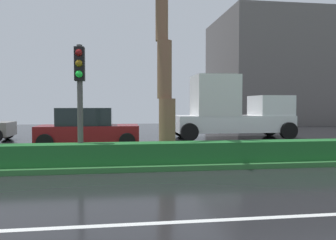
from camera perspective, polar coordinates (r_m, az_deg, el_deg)
ground_plane at (r=12.83m, az=-24.22°, el=-6.18°), size 90.00×42.00×0.10m
median_strip at (r=11.87m, az=-25.58°, el=-6.29°), size 85.50×4.00×0.15m
traffic_signal_median_right at (r=10.08m, az=-14.65°, el=6.21°), size 0.28×0.43×3.42m
car_in_traffic_third at (r=15.16m, az=-13.42°, el=-1.38°), size 4.30×2.02×1.72m
box_truck_lead at (r=19.10m, az=10.66°, el=1.62°), size 6.40×2.64×3.46m
building_far_right at (r=38.40m, az=24.33°, el=7.38°), size 21.48×10.87×10.43m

